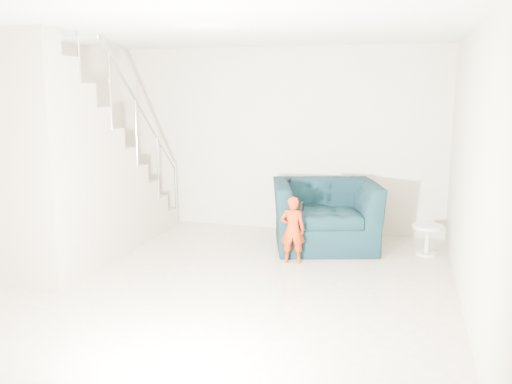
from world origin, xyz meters
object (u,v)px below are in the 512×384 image
toddler (292,230)px  staircase (72,185)px  armchair (325,214)px  side_table (427,235)px

toddler → staircase: size_ratio=0.23×
armchair → toddler: bearing=-125.1°
side_table → staircase: staircase is taller
armchair → side_table: 1.33m
armchair → side_table: (1.32, -0.02, -0.18)m
toddler → staircase: staircase is taller
armchair → side_table: armchair is taller
toddler → side_table: size_ratio=2.12×
armchair → toddler: armchair is taller
staircase → toddler: bearing=13.1°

